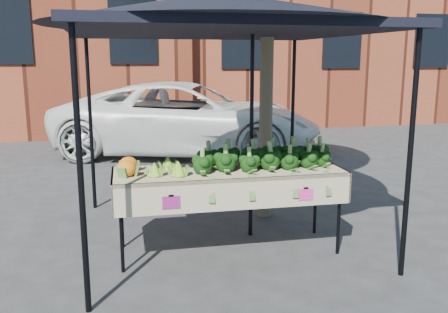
# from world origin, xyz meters

# --- Properties ---
(ground) EXTENTS (90.00, 90.00, 0.00)m
(ground) POSITION_xyz_m (0.00, 0.00, 0.00)
(ground) COLOR #2D2D2F
(table) EXTENTS (2.43, 0.88, 0.90)m
(table) POSITION_xyz_m (-0.02, 0.06, 0.45)
(table) COLOR #B9AE8D
(table) RESTS_ON ground
(canopy) EXTENTS (3.16, 3.16, 2.74)m
(canopy) POSITION_xyz_m (-0.01, 0.53, 1.37)
(canopy) COLOR black
(canopy) RESTS_ON ground
(broccoli_heap) EXTENTS (1.60, 0.57, 0.26)m
(broccoli_heap) POSITION_xyz_m (0.37, 0.09, 1.03)
(broccoli_heap) COLOR black
(broccoli_heap) RESTS_ON table
(romanesco_cluster) EXTENTS (0.43, 0.47, 0.20)m
(romanesco_cluster) POSITION_xyz_m (-0.69, 0.05, 1.00)
(romanesco_cluster) COLOR #86BF31
(romanesco_cluster) RESTS_ON table
(cauliflower_pair) EXTENTS (0.23, 0.43, 0.18)m
(cauliflower_pair) POSITION_xyz_m (-1.06, 0.13, 0.99)
(cauliflower_pair) COLOR orange
(cauliflower_pair) RESTS_ON table
(vehicle) EXTENTS (2.33, 2.95, 5.59)m
(vehicle) POSITION_xyz_m (0.45, 5.48, 2.79)
(vehicle) COLOR white
(vehicle) RESTS_ON ground
(street_tree) EXTENTS (2.48, 2.48, 4.89)m
(street_tree) POSITION_xyz_m (0.73, 1.11, 2.45)
(street_tree) COLOR #1E4C14
(street_tree) RESTS_ON ground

